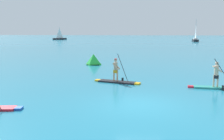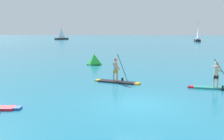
# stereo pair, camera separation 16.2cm
# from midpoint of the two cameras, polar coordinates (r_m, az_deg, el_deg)

# --- Properties ---
(ground) EXTENTS (440.00, 440.00, 0.00)m
(ground) POSITION_cam_midpoint_polar(r_m,az_deg,el_deg) (12.22, 5.92, -7.84)
(ground) COLOR teal
(paddleboarder_mid_center) EXTENTS (3.28, 1.34, 2.00)m
(paddleboarder_mid_center) POSITION_cam_midpoint_polar(r_m,az_deg,el_deg) (17.16, 0.87, -1.76)
(paddleboarder_mid_center) COLOR black
(paddleboarder_mid_center) RESTS_ON ground
(paddleboarder_far_right) EXTENTS (3.49, 0.88, 1.94)m
(paddleboarder_far_right) POSITION_cam_midpoint_polar(r_m,az_deg,el_deg) (16.61, 22.73, -2.77)
(paddleboarder_far_right) COLOR teal
(paddleboarder_far_right) RESTS_ON ground
(race_marker_buoy) EXTENTS (1.72, 1.72, 1.13)m
(race_marker_buoy) POSITION_cam_midpoint_polar(r_m,az_deg,el_deg) (26.51, -4.43, 2.32)
(race_marker_buoy) COLOR green
(race_marker_buoy) RESTS_ON ground
(sailboat_left_horizon) EXTENTS (4.95, 5.65, 5.49)m
(sailboat_left_horizon) POSITION_cam_midpoint_polar(r_m,az_deg,el_deg) (110.19, -11.95, 7.21)
(sailboat_left_horizon) COLOR black
(sailboat_left_horizon) RESTS_ON ground
(sailboat_right_horizon) EXTENTS (1.77, 5.72, 7.57)m
(sailboat_right_horizon) POSITION_cam_midpoint_polar(r_m,az_deg,el_deg) (91.03, 18.52, 6.75)
(sailboat_right_horizon) COLOR black
(sailboat_right_horizon) RESTS_ON ground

